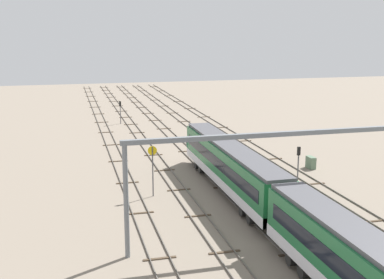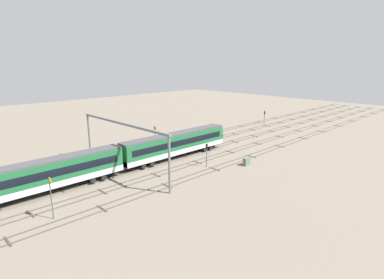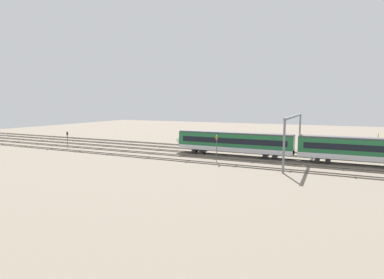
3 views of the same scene
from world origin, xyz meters
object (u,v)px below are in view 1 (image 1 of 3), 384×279
Objects in this scene: overhead_gantry at (283,156)px; signal_light_trackside_approach at (298,160)px; relay_cabinet at (311,162)px; speed_sign_near_foreground at (153,164)px; signal_light_trackside_departure at (120,109)px.

signal_light_trackside_approach is at bearing -31.76° from overhead_gantry.
signal_light_trackside_approach reaches higher than relay_cabinet.
overhead_gantry is 17.16× the size of relay_cabinet.
speed_sign_near_foreground is 39.55m from signal_light_trackside_departure.
relay_cabinet is at bearing -75.30° from speed_sign_near_foreground.
speed_sign_near_foreground is (12.64, 7.76, -3.51)m from overhead_gantry.
signal_light_trackside_departure is at bearing 28.53° from relay_cabinet.
signal_light_trackside_departure is (39.52, -1.23, -0.62)m from speed_sign_near_foreground.
signal_light_trackside_departure is 2.83× the size of relay_cabinet.
speed_sign_near_foreground is at bearing 178.22° from signal_light_trackside_departure.
overhead_gantry is 22.41m from relay_cabinet.
relay_cabinet is (-34.31, -18.65, -1.95)m from signal_light_trackside_departure.
overhead_gantry is 14.90m from signal_light_trackside_approach.
overhead_gantry reaches higher than speed_sign_near_foreground.
signal_light_trackside_departure reaches higher than relay_cabinet.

